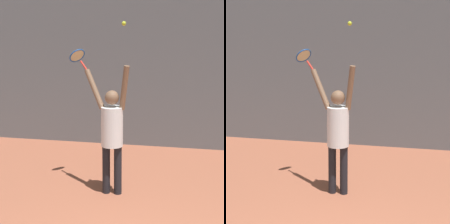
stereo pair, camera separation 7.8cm
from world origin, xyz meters
The scene contains 4 objects.
back_wall centered at (0.00, 5.78, 2.50)m, with size 18.00×0.10×5.00m.
tennis_player centered at (-0.74, 2.93, 1.11)m, with size 0.85×0.50×2.18m.
tennis_racket centered at (-1.42, 3.35, 2.26)m, with size 0.41×0.38×0.36m.
tennis_ball centered at (-0.52, 2.78, 2.82)m, with size 0.07×0.07×0.07m.
Camera 2 is at (0.62, -3.37, 2.83)m, focal length 65.00 mm.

